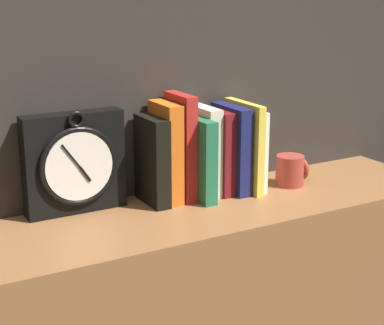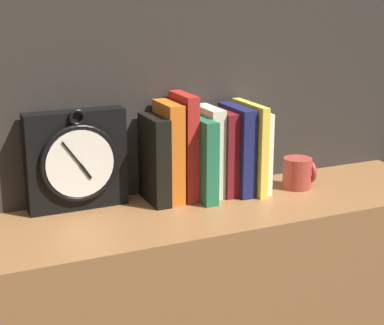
% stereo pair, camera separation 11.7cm
% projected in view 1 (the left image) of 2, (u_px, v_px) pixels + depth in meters
% --- Properties ---
extents(clock, '(0.22, 0.06, 0.23)m').
position_uv_depth(clock, '(75.00, 163.00, 1.39)').
color(clock, black).
rests_on(clock, bookshelf).
extents(book_slot0_black, '(0.04, 0.12, 0.20)m').
position_uv_depth(book_slot0_black, '(152.00, 161.00, 1.45)').
color(book_slot0_black, black).
rests_on(book_slot0_black, bookshelf).
extents(book_slot1_orange, '(0.04, 0.11, 0.23)m').
position_uv_depth(book_slot1_orange, '(166.00, 152.00, 1.47)').
color(book_slot1_orange, orange).
rests_on(book_slot1_orange, bookshelf).
extents(book_slot2_red, '(0.03, 0.11, 0.25)m').
position_uv_depth(book_slot2_red, '(181.00, 147.00, 1.48)').
color(book_slot2_red, '#B0251D').
rests_on(book_slot2_red, bookshelf).
extents(book_slot3_green, '(0.03, 0.15, 0.19)m').
position_uv_depth(book_slot3_green, '(196.00, 158.00, 1.49)').
color(book_slot3_green, '#216845').
rests_on(book_slot3_green, bookshelf).
extents(book_slot4_cream, '(0.03, 0.11, 0.21)m').
position_uv_depth(book_slot4_cream, '(205.00, 151.00, 1.52)').
color(book_slot4_cream, beige).
rests_on(book_slot4_cream, bookshelf).
extents(book_slot5_maroon, '(0.03, 0.12, 0.20)m').
position_uv_depth(book_slot5_maroon, '(218.00, 151.00, 1.54)').
color(book_slot5_maroon, maroon).
rests_on(book_slot5_maroon, bookshelf).
extents(book_slot6_navy, '(0.03, 0.14, 0.21)m').
position_uv_depth(book_slot6_navy, '(231.00, 149.00, 1.54)').
color(book_slot6_navy, '#181D51').
rests_on(book_slot6_navy, bookshelf).
extents(book_slot7_yellow, '(0.02, 0.15, 0.22)m').
position_uv_depth(book_slot7_yellow, '(244.00, 146.00, 1.55)').
color(book_slot7_yellow, yellow).
rests_on(book_slot7_yellow, bookshelf).
extents(book_slot8_white, '(0.02, 0.13, 0.20)m').
position_uv_depth(book_slot8_white, '(249.00, 148.00, 1.57)').
color(book_slot8_white, white).
rests_on(book_slot8_white, bookshelf).
extents(mug, '(0.08, 0.07, 0.08)m').
position_uv_depth(mug, '(291.00, 170.00, 1.60)').
color(mug, '#9E382D').
rests_on(mug, bookshelf).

